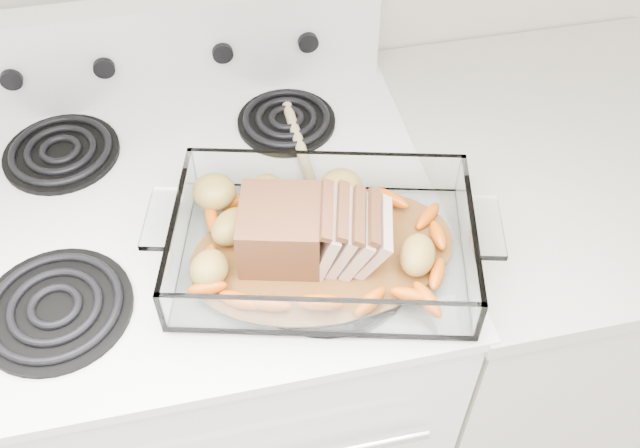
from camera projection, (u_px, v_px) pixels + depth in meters
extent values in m
cube|color=white|center=(218.00, 362.00, 1.47)|extent=(0.76, 0.65, 0.92)
cube|color=white|center=(186.00, 211.00, 1.12)|extent=(0.78, 0.67, 0.02)
cube|color=white|center=(163.00, 49.00, 1.23)|extent=(0.76, 0.06, 0.18)
cylinder|color=black|center=(56.00, 310.00, 0.98)|extent=(0.21, 0.21, 0.01)
cylinder|color=black|center=(326.00, 264.00, 1.03)|extent=(0.25, 0.25, 0.01)
cylinder|color=black|center=(62.00, 153.00, 1.18)|extent=(0.19, 0.19, 0.01)
cylinder|color=black|center=(286.00, 122.00, 1.24)|extent=(0.17, 0.17, 0.01)
cylinder|color=black|center=(12.00, 78.00, 1.18)|extent=(0.04, 0.02, 0.04)
cylinder|color=black|center=(104.00, 67.00, 1.20)|extent=(0.04, 0.02, 0.04)
cylinder|color=black|center=(222.00, 52.00, 1.23)|extent=(0.04, 0.02, 0.04)
cylinder|color=black|center=(308.00, 41.00, 1.25)|extent=(0.04, 0.02, 0.04)
cube|color=silver|center=(520.00, 309.00, 1.57)|extent=(0.55, 0.65, 0.90)
cube|color=silver|center=(577.00, 154.00, 1.22)|extent=(0.58, 0.68, 0.03)
cube|color=white|center=(323.00, 254.00, 1.03)|extent=(0.42, 0.27, 0.01)
cube|color=white|center=(345.00, 314.00, 0.91)|extent=(0.42, 0.01, 0.07)
cube|color=white|center=(304.00, 171.00, 1.09)|extent=(0.42, 0.01, 0.07)
cube|color=white|center=(177.00, 261.00, 0.97)|extent=(0.01, 0.27, 0.07)
cube|color=white|center=(461.00, 214.00, 1.03)|extent=(0.01, 0.27, 0.07)
cylinder|color=brown|center=(323.00, 252.00, 1.03)|extent=(0.24, 0.24, 0.00)
cube|color=brown|center=(281.00, 239.00, 0.98)|extent=(0.11, 0.11, 0.09)
cube|color=#CAA991|center=(327.00, 232.00, 1.00)|extent=(0.04, 0.11, 0.09)
cube|color=#CAA991|center=(342.00, 231.00, 1.00)|extent=(0.05, 0.11, 0.08)
cube|color=#CAA991|center=(357.00, 229.00, 1.00)|extent=(0.05, 0.10, 0.08)
cube|color=#CAA991|center=(371.00, 227.00, 1.01)|extent=(0.05, 0.10, 0.07)
ellipsoid|color=#D54300|center=(225.00, 313.00, 0.95)|extent=(0.06, 0.02, 0.02)
ellipsoid|color=#D54300|center=(419.00, 278.00, 0.98)|extent=(0.06, 0.02, 0.02)
ellipsoid|color=#D54300|center=(426.00, 219.00, 1.06)|extent=(0.06, 0.02, 0.02)
ellipsoid|color=#D54300|center=(207.00, 244.00, 1.02)|extent=(0.06, 0.02, 0.02)
ellipsoid|color=#A8823B|center=(203.00, 218.00, 1.04)|extent=(0.06, 0.06, 0.05)
ellipsoid|color=#A8823B|center=(324.00, 194.00, 1.07)|extent=(0.06, 0.06, 0.05)
ellipsoid|color=#A8823B|center=(415.00, 239.00, 1.01)|extent=(0.06, 0.06, 0.05)
cylinder|color=#CFB387|center=(300.00, 146.00, 1.19)|extent=(0.02, 0.22, 0.02)
ellipsoid|color=#CFB387|center=(327.00, 198.00, 1.11)|extent=(0.06, 0.08, 0.02)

